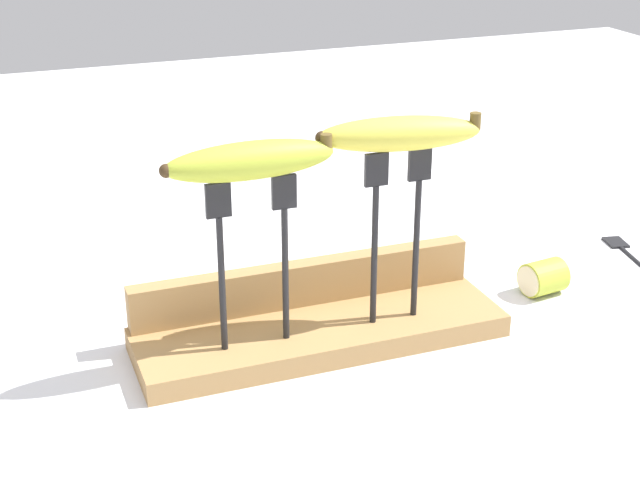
% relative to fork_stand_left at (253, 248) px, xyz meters
% --- Properties ---
extents(ground_plane, '(3.00, 3.00, 0.00)m').
position_rel_fork_stand_left_xyz_m(ground_plane, '(0.08, 0.02, -0.14)').
color(ground_plane, silver).
extents(wooden_board, '(0.42, 0.13, 0.03)m').
position_rel_fork_stand_left_xyz_m(wooden_board, '(0.08, 0.02, -0.12)').
color(wooden_board, '#A87F4C').
rests_on(wooden_board, ground).
extents(board_backstop, '(0.41, 0.02, 0.05)m').
position_rel_fork_stand_left_xyz_m(board_backstop, '(0.08, 0.07, -0.09)').
color(board_backstop, '#A87F4C').
rests_on(board_backstop, wooden_board).
extents(fork_stand_left, '(0.09, 0.01, 0.19)m').
position_rel_fork_stand_left_xyz_m(fork_stand_left, '(0.00, 0.00, 0.00)').
color(fork_stand_left, black).
rests_on(fork_stand_left, wooden_board).
extents(fork_stand_right, '(0.08, 0.01, 0.20)m').
position_rel_fork_stand_left_xyz_m(fork_stand_right, '(0.16, 0.00, 0.01)').
color(fork_stand_right, black).
rests_on(fork_stand_right, wooden_board).
extents(banana_raised_left, '(0.18, 0.05, 0.04)m').
position_rel_fork_stand_left_xyz_m(banana_raised_left, '(-0.00, -0.00, 0.09)').
color(banana_raised_left, '#B2C138').
rests_on(banana_raised_left, fork_stand_left).
extents(banana_raised_right, '(0.18, 0.07, 0.04)m').
position_rel_fork_stand_left_xyz_m(banana_raised_right, '(0.16, 0.00, 0.10)').
color(banana_raised_right, '#DBD147').
rests_on(banana_raised_right, fork_stand_right).
extents(fork_fallen_near, '(0.06, 0.19, 0.01)m').
position_rel_fork_stand_left_xyz_m(fork_fallen_near, '(0.56, 0.08, -0.13)').
color(fork_fallen_near, black).
rests_on(fork_fallen_near, ground).
extents(banana_chunk_far, '(0.06, 0.05, 0.04)m').
position_rel_fork_stand_left_xyz_m(banana_chunk_far, '(0.38, 0.04, -0.11)').
color(banana_chunk_far, '#B2C138').
rests_on(banana_chunk_far, ground).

